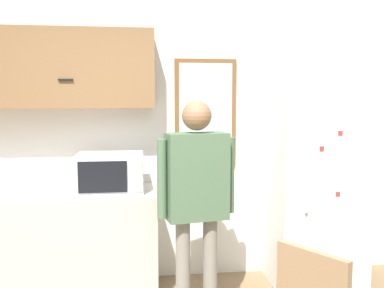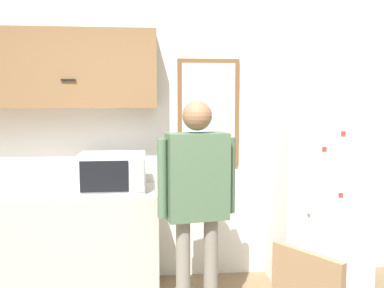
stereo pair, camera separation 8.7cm
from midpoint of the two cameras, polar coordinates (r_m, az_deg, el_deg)
back_wall at (r=4.00m, az=-6.42°, el=1.09°), size 6.00×0.06×2.70m
counter at (r=3.97m, az=-22.29°, el=-12.54°), size 2.25×0.65×0.92m
upper_cabinets at (r=3.95m, az=-22.52°, el=9.32°), size 2.25×0.32×0.67m
microwave at (r=3.66m, az=-11.49°, el=-3.76°), size 0.55×0.40×0.32m
person at (r=3.23m, az=-0.15°, el=-5.83°), size 0.60×0.29×1.68m
refrigerator at (r=4.02m, az=15.52°, el=-4.96°), size 0.78×0.66×1.88m
window at (r=3.99m, az=1.17°, el=4.19°), size 0.57×0.05×0.99m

